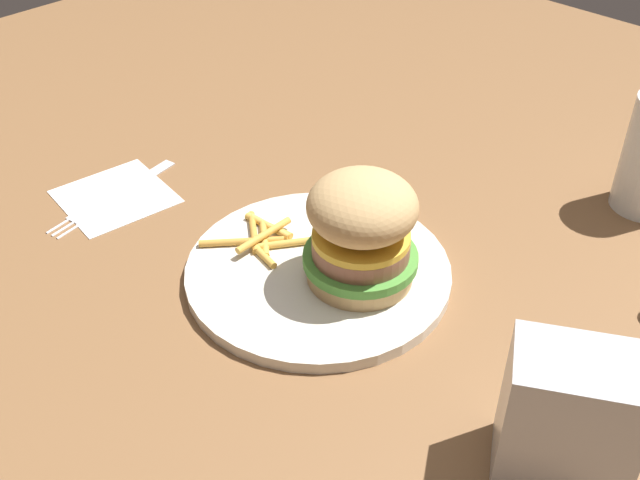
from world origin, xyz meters
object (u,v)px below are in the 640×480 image
at_px(fries_pile, 262,237).
at_px(napkin, 115,196).
at_px(sandwich, 362,230).
at_px(napkin_dispenser, 569,418).
at_px(plate, 320,270).
at_px(fork, 114,195).

xyz_separation_m(fries_pile, napkin, (0.18, 0.05, -0.02)).
xyz_separation_m(sandwich, napkin_dispenser, (-0.24, 0.05, -0.01)).
distance_m(plate, napkin, 0.26).
bearing_deg(sandwich, napkin_dispenser, 167.83).
bearing_deg(fork, plate, -166.07).
height_order(napkin, fork, fork).
height_order(sandwich, fork, sandwich).
xyz_separation_m(plate, napkin, (0.25, 0.06, -0.01)).
distance_m(sandwich, fries_pile, 0.12).
bearing_deg(napkin_dispenser, fork, 152.14).
bearing_deg(napkin_dispenser, fries_pile, 145.17).
distance_m(fries_pile, napkin, 0.19).
height_order(plate, fork, plate).
xyz_separation_m(plate, napkin_dispenser, (-0.27, 0.04, 0.05)).
bearing_deg(sandwich, napkin, 14.51).
relative_size(napkin, napkin_dispenser, 1.00).
relative_size(napkin, fork, 0.63).
bearing_deg(napkin, plate, -166.43).
bearing_deg(fries_pile, plate, -169.96).
relative_size(fries_pile, napkin, 0.78).
height_order(sandwich, fries_pile, sandwich).
bearing_deg(fries_pile, sandwich, -166.08).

